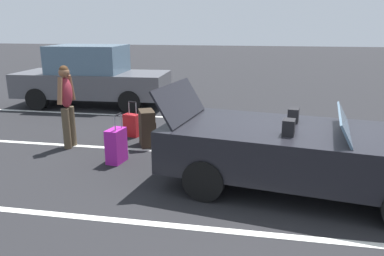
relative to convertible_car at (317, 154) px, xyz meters
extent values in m
plane|color=black|center=(-0.20, 0.03, -0.59)|extent=(80.00, 80.00, 0.00)
cube|color=silver|center=(-0.20, -1.35, -0.59)|extent=(18.00, 0.12, 0.01)
cube|color=silver|center=(-0.20, 1.35, -0.59)|extent=(18.00, 0.12, 0.01)
cube|color=silver|center=(-0.20, 4.05, -0.59)|extent=(18.00, 0.12, 0.01)
cube|color=black|center=(-0.20, 0.03, 0.03)|extent=(4.33, 2.40, 0.64)
cube|color=slate|center=(0.31, -0.05, 0.50)|extent=(0.43, 1.56, 0.31)
cube|color=black|center=(-0.34, 0.43, 0.46)|extent=(0.19, 0.24, 0.22)
cube|color=black|center=(-0.46, -0.30, 0.46)|extent=(0.19, 0.24, 0.22)
cube|color=black|center=(-2.12, 0.35, 0.63)|extent=(0.60, 1.53, 0.56)
cylinder|color=black|center=(-1.32, 1.04, -0.29)|extent=(0.63, 0.31, 0.60)
cylinder|color=black|center=(-1.58, -0.56, -0.29)|extent=(0.63, 0.31, 0.60)
cube|color=#2D2319|center=(-3.09, 1.63, -0.22)|extent=(0.46, 0.55, 0.74)
cube|color=black|center=(-2.95, 1.70, -0.28)|extent=(0.18, 0.36, 0.41)
sphere|color=black|center=(-3.26, 1.74, -0.57)|extent=(0.04, 0.04, 0.04)
sphere|color=black|center=(-3.11, 1.44, -0.57)|extent=(0.04, 0.04, 0.04)
cube|color=#991E8C|center=(-3.35, 0.62, -0.28)|extent=(0.30, 0.43, 0.62)
cube|color=#721669|center=(-3.48, 0.64, -0.33)|extent=(0.07, 0.32, 0.34)
cylinder|color=gray|center=(-3.31, 0.50, 0.16)|extent=(0.02, 0.02, 0.27)
cylinder|color=gray|center=(-3.27, 0.72, 0.16)|extent=(0.02, 0.02, 0.27)
cylinder|color=black|center=(-3.29, 0.61, 0.30)|extent=(0.06, 0.22, 0.03)
sphere|color=black|center=(-3.29, 0.47, -0.57)|extent=(0.04, 0.04, 0.04)
sphere|color=black|center=(-3.25, 0.74, -0.57)|extent=(0.04, 0.04, 0.04)
cube|color=red|center=(-3.62, 2.21, -0.34)|extent=(0.38, 0.28, 0.50)
cylinder|color=gray|center=(-3.52, 2.24, 0.04)|extent=(0.02, 0.02, 0.27)
cylinder|color=gray|center=(-3.70, 2.29, 0.04)|extent=(0.02, 0.02, 0.27)
cylinder|color=black|center=(-3.61, 2.26, 0.18)|extent=(0.19, 0.08, 0.03)
sphere|color=black|center=(-3.49, 2.25, -0.57)|extent=(0.04, 0.04, 0.04)
sphere|color=black|center=(-3.72, 2.31, -0.57)|extent=(0.04, 0.04, 0.04)
cylinder|color=#4C3F2D|center=(-4.61, 1.37, -0.18)|extent=(0.15, 0.15, 0.82)
cylinder|color=#4C3F2D|center=(-4.61, 1.17, -0.18)|extent=(0.15, 0.15, 0.82)
ellipsoid|color=maroon|center=(-4.61, 1.27, 0.53)|extent=(0.23, 0.33, 0.60)
sphere|color=brown|center=(-4.61, 1.27, 0.92)|extent=(0.21, 0.21, 0.21)
sphere|color=#472D19|center=(-4.61, 1.27, 0.97)|extent=(0.18, 0.18, 0.18)
cylinder|color=brown|center=(-4.60, 1.47, 0.59)|extent=(0.10, 0.19, 0.53)
cylinder|color=brown|center=(-4.61, 1.06, 0.59)|extent=(0.10, 0.19, 0.53)
cube|color=#4C4C51|center=(-5.86, 5.14, 0.08)|extent=(4.57, 1.98, 0.70)
cube|color=slate|center=(-5.96, 5.13, 0.83)|extent=(2.16, 1.70, 0.80)
cylinder|color=black|center=(-4.50, 6.02, -0.27)|extent=(0.65, 0.25, 0.64)
cylinder|color=black|center=(-4.43, 4.37, -0.27)|extent=(0.65, 0.25, 0.64)
cylinder|color=black|center=(-7.28, 5.91, -0.27)|extent=(0.65, 0.25, 0.64)
cylinder|color=black|center=(-7.22, 4.26, -0.27)|extent=(0.65, 0.25, 0.64)
camera|label=1|loc=(-0.89, -5.31, 1.81)|focal=34.43mm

